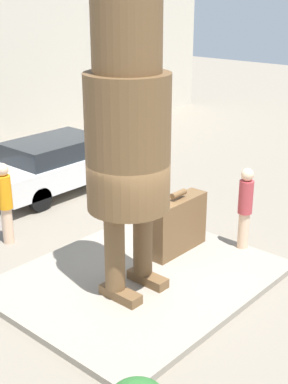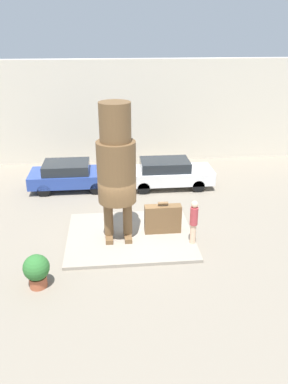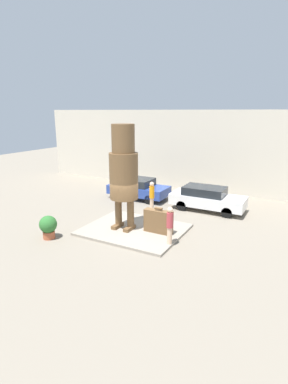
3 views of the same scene
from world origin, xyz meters
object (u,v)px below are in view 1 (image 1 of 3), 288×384
Objects in this scene: statue_figure at (128,123)px; worker_hivis at (5,200)px; tourist at (245,205)px; parked_car_white at (59,163)px; giant_suitcase at (178,225)px.

worker_hivis is (-0.19, 3.41, -2.16)m from statue_figure.
statue_figure is 3.52m from tourist.
giant_suitcase is at bearing -101.11° from parked_car_white.
parked_car_white is at bearing 78.89° from giant_suitcase.
statue_figure is 1.17× the size of parked_car_white.
tourist is 0.96× the size of worker_hivis.
tourist is 5.75m from parked_car_white.
tourist is at bearing -53.90° from worker_hivis.
statue_figure is 3.63× the size of giant_suitcase.
tourist is at bearing -89.36° from parked_car_white.
giant_suitcase is 4.90m from parked_car_white.
tourist is 0.39× the size of parked_car_white.
worker_hivis reaches higher than parked_car_white.
tourist is 5.01m from worker_hivis.
worker_hivis is at bearing 93.18° from statue_figure.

